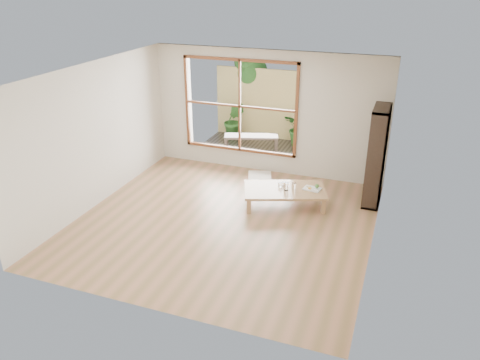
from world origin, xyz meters
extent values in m
plane|color=#AF7957|center=(0.00, 0.00, 0.00)|extent=(5.00, 5.00, 0.00)
cube|color=#A3764F|center=(0.81, 0.98, 0.30)|extent=(1.69, 1.30, 0.05)
cube|color=#A3764F|center=(0.30, 0.43, 0.14)|extent=(0.10, 0.10, 0.28)
cube|color=#A3764F|center=(0.06, 1.08, 0.14)|extent=(0.10, 0.10, 0.28)
cube|color=#A3764F|center=(1.56, 0.89, 0.14)|extent=(0.10, 0.10, 0.28)
cube|color=#A3764F|center=(1.33, 1.54, 0.14)|extent=(0.10, 0.10, 0.28)
cube|color=white|center=(0.00, 2.00, 0.03)|extent=(0.61, 0.61, 0.07)
cube|color=#2F211A|center=(2.33, 1.70, 0.92)|extent=(0.29, 0.83, 1.84)
cylinder|color=silver|center=(0.85, 0.94, 0.40)|extent=(0.08, 0.08, 0.16)
cylinder|color=silver|center=(0.97, 1.05, 0.38)|extent=(0.08, 0.08, 0.11)
cylinder|color=silver|center=(0.73, 1.10, 0.36)|extent=(0.06, 0.06, 0.08)
cylinder|color=silver|center=(0.71, 1.04, 0.37)|extent=(0.07, 0.07, 0.09)
cube|color=white|center=(1.29, 1.14, 0.34)|extent=(0.34, 0.27, 0.02)
sphere|color=#487C31|center=(1.37, 1.18, 0.39)|extent=(0.08, 0.08, 0.08)
cube|color=gold|center=(1.26, 1.09, 0.36)|extent=(0.06, 0.05, 0.03)
cube|color=beige|center=(1.22, 1.17, 0.36)|extent=(0.07, 0.07, 0.02)
cylinder|color=silver|center=(1.33, 1.07, 0.35)|extent=(0.18, 0.04, 0.01)
cube|color=#3A342A|center=(-0.60, 3.56, 0.00)|extent=(2.80, 2.00, 0.05)
cube|color=#2F211A|center=(-0.67, 3.40, 0.40)|extent=(1.33, 0.75, 0.05)
cube|color=#2F211A|center=(-1.19, 3.08, 0.20)|extent=(0.08, 0.08, 0.35)
cube|color=#2F211A|center=(-1.28, 3.35, 0.20)|extent=(0.08, 0.08, 0.35)
cube|color=#2F211A|center=(-0.05, 3.45, 0.20)|extent=(0.08, 0.08, 0.35)
cube|color=#2F211A|center=(-0.15, 3.73, 0.20)|extent=(0.08, 0.08, 0.35)
cube|color=tan|center=(-0.60, 4.56, 0.90)|extent=(2.80, 0.06, 1.80)
imported|color=#285920|center=(0.40, 4.16, 0.50)|extent=(1.04, 0.96, 0.96)
imported|color=#285920|center=(-1.40, 4.18, 0.51)|extent=(0.64, 0.57, 0.96)
cylinder|color=#4C3D2D|center=(-1.30, 4.86, 0.80)|extent=(0.14, 0.14, 1.60)
sphere|color=#285920|center=(-1.18, 4.86, 1.65)|extent=(0.84, 0.84, 0.84)
sphere|color=#285920|center=(-1.45, 4.94, 1.45)|extent=(0.70, 0.70, 0.70)
sphere|color=#285920|center=(-1.27, 4.76, 1.90)|extent=(0.64, 0.64, 0.64)
camera|label=1|loc=(2.72, -6.67, 4.02)|focal=35.00mm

